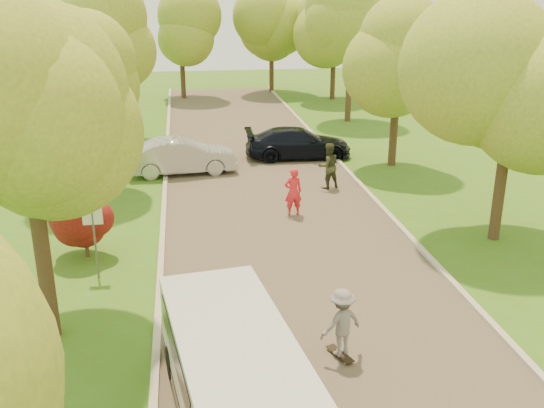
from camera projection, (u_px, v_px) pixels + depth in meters
ground at (329, 335)px, 14.45m from camera, size 100.00×100.00×0.00m
road at (277, 217)px, 21.90m from camera, size 8.00×60.00×0.01m
curb_left at (163, 222)px, 21.31m from camera, size 0.18×60.00×0.12m
curb_right at (384, 210)px, 22.45m from camera, size 0.18×60.00×0.12m
street_sign at (93, 227)px, 16.84m from camera, size 0.55×0.06×2.17m
red_shrub at (84, 224)px, 18.32m from camera, size 1.70×1.70×1.95m
tree_l_mida at (34, 121)px, 12.76m from camera, size 4.71×4.60×7.39m
tree_l_midb at (85, 78)px, 23.13m from camera, size 4.30×4.20×6.62m
tree_l_far at (118, 35)px, 32.21m from camera, size 4.92×4.80×7.79m
tree_r_mida at (523, 68)px, 18.23m from camera, size 5.13×5.00×7.95m
tree_r_midb at (403, 59)px, 26.77m from camera, size 4.51×4.40×7.01m
tree_r_far at (355, 24)px, 35.86m from camera, size 5.33×5.20×8.34m
tree_bg_a at (91, 29)px, 39.38m from camera, size 5.12×5.00×7.72m
tree_bg_b at (338, 22)px, 43.55m from camera, size 5.12×5.00×7.95m
tree_bg_c at (183, 29)px, 44.04m from camera, size 4.92×4.80×7.33m
tree_bg_d at (274, 23)px, 46.79m from camera, size 5.12×5.00×7.72m
minivan at (233, 373)px, 11.31m from camera, size 2.77×5.50×1.96m
silver_sedan at (182, 156)px, 26.85m from camera, size 4.91×2.11×1.57m
dark_sedan at (298, 143)px, 29.35m from camera, size 5.17×2.23×1.48m
longboard at (340, 354)px, 13.56m from camera, size 0.51×0.84×0.09m
skateboarder at (341, 322)px, 13.29m from camera, size 1.17×0.92×1.59m
person_striped at (293, 192)px, 21.81m from camera, size 0.70×0.50×1.79m
person_olive at (328, 166)px, 24.77m from camera, size 1.07×0.92×1.91m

